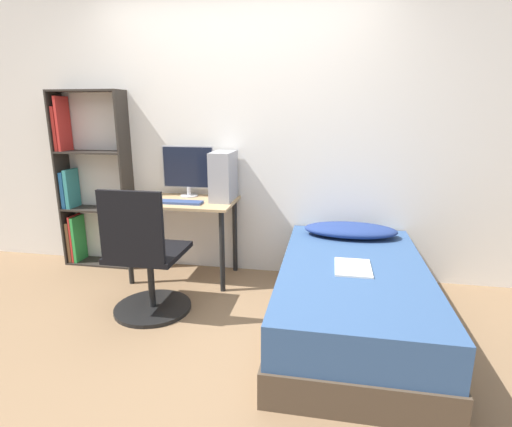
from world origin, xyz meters
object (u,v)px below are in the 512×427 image
at_px(office_chair, 146,267).
at_px(pc_tower, 223,176).
at_px(keyboard, 177,202).
at_px(bookshelf, 84,186).
at_px(bed, 352,297).
at_px(monitor, 188,169).

distance_m(office_chair, pc_tower, 1.06).
bearing_deg(keyboard, bookshelf, 165.28).
relative_size(bed, monitor, 3.79).
height_order(bookshelf, bed, bookshelf).
bearing_deg(keyboard, pc_tower, 29.10).
relative_size(office_chair, bed, 0.54).
distance_m(bookshelf, office_chair, 1.42).
bearing_deg(bed, office_chair, -177.18).
xyz_separation_m(keyboard, pc_tower, (0.36, 0.20, 0.20)).
height_order(bookshelf, office_chair, bookshelf).
distance_m(bookshelf, bed, 2.71).
bearing_deg(pc_tower, keyboard, -150.90).
height_order(bed, pc_tower, pc_tower).
xyz_separation_m(monitor, keyboard, (-0.00, -0.29, -0.24)).
bearing_deg(keyboard, bed, -19.78).
distance_m(bookshelf, keyboard, 1.09).
distance_m(bed, monitor, 1.84).
xyz_separation_m(bed, pc_tower, (-1.11, 0.73, 0.71)).
bearing_deg(monitor, pc_tower, -14.54).
bearing_deg(keyboard, monitor, 89.62).
bearing_deg(office_chair, pc_tower, 64.31).
height_order(monitor, pc_tower, monitor).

